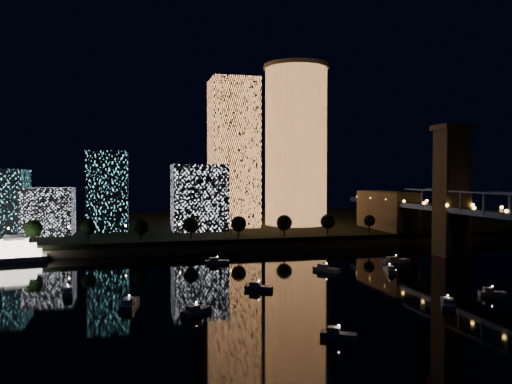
% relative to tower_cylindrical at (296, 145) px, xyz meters
% --- Properties ---
extents(ground, '(520.00, 520.00, 0.00)m').
position_rel_tower_cylindrical_xyz_m(ground, '(-30.00, -132.09, -46.58)').
color(ground, black).
rests_on(ground, ground).
extents(far_bank, '(420.00, 160.00, 5.00)m').
position_rel_tower_cylindrical_xyz_m(far_bank, '(-30.00, 27.91, -44.08)').
color(far_bank, black).
rests_on(far_bank, ground).
extents(seawall, '(420.00, 6.00, 3.00)m').
position_rel_tower_cylindrical_xyz_m(seawall, '(-30.00, -50.09, -45.08)').
color(seawall, '#6B5E4C').
rests_on(seawall, ground).
extents(tower_cylindrical, '(34.00, 34.00, 82.91)m').
position_rel_tower_cylindrical_xyz_m(tower_cylindrical, '(0.00, 0.00, 0.00)').
color(tower_cylindrical, '#E98C4A').
rests_on(tower_cylindrical, far_bank).
extents(tower_rectangular, '(23.21, 23.21, 73.86)m').
position_rel_tower_cylindrical_xyz_m(tower_rectangular, '(-33.48, -1.10, -4.65)').
color(tower_rectangular, '#E98C4A').
rests_on(tower_rectangular, far_bank).
extents(midrise_blocks, '(108.07, 34.10, 36.93)m').
position_rel_tower_cylindrical_xyz_m(midrise_blocks, '(-95.66, -10.59, -26.26)').
color(midrise_blocks, white).
rests_on(midrise_blocks, far_bank).
extents(motorboats, '(131.45, 88.91, 2.78)m').
position_rel_tower_cylindrical_xyz_m(motorboats, '(-33.31, -117.72, -45.77)').
color(motorboats, silver).
rests_on(motorboats, ground).
extents(esplanade_trees, '(165.18, 6.74, 8.87)m').
position_rel_tower_cylindrical_xyz_m(esplanade_trees, '(-58.92, -44.09, -36.11)').
color(esplanade_trees, black).
rests_on(esplanade_trees, far_bank).
extents(street_lamps, '(132.70, 0.70, 5.65)m').
position_rel_tower_cylindrical_xyz_m(street_lamps, '(-64.00, -38.09, -37.56)').
color(street_lamps, black).
rests_on(street_lamps, far_bank).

